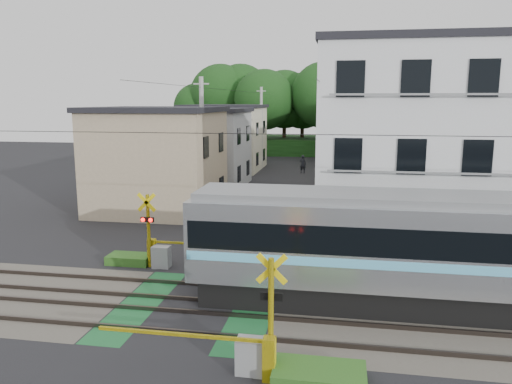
% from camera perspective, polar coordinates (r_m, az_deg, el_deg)
% --- Properties ---
extents(ground, '(120.00, 120.00, 0.00)m').
position_cam_1_polar(ground, '(16.84, -6.92, -12.98)').
color(ground, black).
extents(track_bed, '(120.00, 120.00, 0.14)m').
position_cam_1_polar(track_bed, '(16.82, -6.93, -12.86)').
color(track_bed, '#47423A').
rests_on(track_bed, ground).
extents(crossing_signal_near, '(4.74, 0.65, 3.09)m').
position_cam_1_polar(crossing_signal_near, '(12.76, -0.27, -17.37)').
color(crossing_signal_near, yellow).
rests_on(crossing_signal_near, ground).
extents(crossing_signal_far, '(4.74, 0.65, 3.09)m').
position_cam_1_polar(crossing_signal_far, '(20.64, -10.96, -6.55)').
color(crossing_signal_far, yellow).
rests_on(crossing_signal_far, ground).
extents(apartment_block, '(10.20, 8.36, 9.30)m').
position_cam_1_polar(apartment_block, '(24.66, 19.08, 5.16)').
color(apartment_block, white).
rests_on(apartment_block, ground).
extents(houses_row, '(22.07, 31.35, 6.80)m').
position_cam_1_polar(houses_row, '(41.06, 3.82, 5.59)').
color(houses_row, tan).
rests_on(houses_row, ground).
extents(tree_hill, '(40.00, 12.80, 11.47)m').
position_cam_1_polar(tree_hill, '(63.32, 5.82, 9.86)').
color(tree_hill, '#183E14').
rests_on(tree_hill, ground).
extents(catenary, '(60.00, 5.04, 7.00)m').
position_cam_1_polar(catenary, '(15.16, 15.06, -1.23)').
color(catenary, '#2D2D33').
rests_on(catenary, ground).
extents(utility_poles, '(7.90, 42.00, 8.00)m').
position_cam_1_polar(utility_poles, '(38.28, 1.41, 6.52)').
color(utility_poles, '#A5A5A0').
rests_on(utility_poles, ground).
extents(pedestrian, '(0.68, 0.51, 1.71)m').
position_cam_1_polar(pedestrian, '(46.76, 5.37, 3.20)').
color(pedestrian, black).
rests_on(pedestrian, ground).
extents(weed_patches, '(10.25, 8.80, 0.40)m').
position_cam_1_polar(weed_patches, '(16.29, -0.95, -13.02)').
color(weed_patches, '#2D5E1E').
rests_on(weed_patches, ground).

